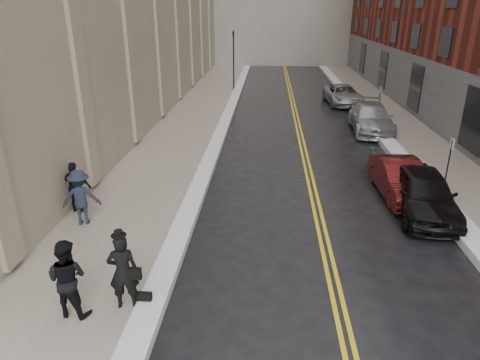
# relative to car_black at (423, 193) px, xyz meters

# --- Properties ---
(ground) EXTENTS (160.00, 160.00, 0.00)m
(ground) POSITION_rel_car_black_xyz_m (-6.24, -5.75, -0.82)
(ground) COLOR black
(ground) RESTS_ON ground
(sidewalk_left) EXTENTS (4.00, 64.00, 0.15)m
(sidewalk_left) POSITION_rel_car_black_xyz_m (-10.74, 10.25, -0.74)
(sidewalk_left) COLOR gray
(sidewalk_left) RESTS_ON ground
(sidewalk_right) EXTENTS (3.00, 64.00, 0.15)m
(sidewalk_right) POSITION_rel_car_black_xyz_m (2.76, 10.25, -0.74)
(sidewalk_right) COLOR gray
(sidewalk_right) RESTS_ON ground
(lane_stripe_a) EXTENTS (0.12, 64.00, 0.01)m
(lane_stripe_a) POSITION_rel_car_black_xyz_m (-3.86, 10.25, -0.81)
(lane_stripe_a) COLOR gold
(lane_stripe_a) RESTS_ON ground
(lane_stripe_b) EXTENTS (0.12, 64.00, 0.01)m
(lane_stripe_b) POSITION_rel_car_black_xyz_m (-3.62, 10.25, -0.81)
(lane_stripe_b) COLOR gold
(lane_stripe_b) RESTS_ON ground
(snow_ridge_left) EXTENTS (0.70, 60.80, 0.26)m
(snow_ridge_left) POSITION_rel_car_black_xyz_m (-8.44, 10.25, -0.69)
(snow_ridge_left) COLOR white
(snow_ridge_left) RESTS_ON ground
(snow_ridge_right) EXTENTS (0.85, 60.80, 0.30)m
(snow_ridge_right) POSITION_rel_car_black_xyz_m (0.91, 10.25, -0.67)
(snow_ridge_right) COLOR white
(snow_ridge_right) RESTS_ON ground
(traffic_signal) EXTENTS (0.18, 0.15, 5.20)m
(traffic_signal) POSITION_rel_car_black_xyz_m (-8.84, 24.25, 2.27)
(traffic_signal) COLOR black
(traffic_signal) RESTS_ON ground
(parking_sign_near) EXTENTS (0.06, 0.35, 2.23)m
(parking_sign_near) POSITION_rel_car_black_xyz_m (1.66, 2.25, 0.54)
(parking_sign_near) COLOR black
(parking_sign_near) RESTS_ON ground
(parking_sign_far) EXTENTS (0.06, 0.35, 2.23)m
(parking_sign_far) POSITION_rel_car_black_xyz_m (1.66, 14.25, 0.54)
(parking_sign_far) COLOR black
(parking_sign_far) RESTS_ON ground
(car_black) EXTENTS (2.26, 4.92, 1.63)m
(car_black) POSITION_rel_car_black_xyz_m (0.00, 0.00, 0.00)
(car_black) COLOR black
(car_black) RESTS_ON ground
(car_maroon) EXTENTS (1.67, 4.45, 1.45)m
(car_maroon) POSITION_rel_car_black_xyz_m (-0.38, 1.55, -0.09)
(car_maroon) COLOR #430B0C
(car_maroon) RESTS_ON ground
(car_silver_near) EXTENTS (2.56, 5.71, 1.62)m
(car_silver_near) POSITION_rel_car_black_xyz_m (0.56, 11.33, -0.00)
(car_silver_near) COLOR #95999C
(car_silver_near) RESTS_ON ground
(car_silver_far) EXTENTS (2.81, 5.43, 1.46)m
(car_silver_far) POSITION_rel_car_black_xyz_m (0.09, 19.14, -0.09)
(car_silver_far) COLOR #9C9FA4
(car_silver_far) RESTS_ON ground
(pedestrian_main) EXTENTS (0.80, 0.60, 1.98)m
(pedestrian_main) POSITION_rel_car_black_xyz_m (-9.04, -6.07, 0.32)
(pedestrian_main) COLOR black
(pedestrian_main) RESTS_ON sidewalk_left
(pedestrian_a) EXTENTS (1.06, 0.88, 1.99)m
(pedestrian_a) POSITION_rel_car_black_xyz_m (-10.26, -6.42, 0.33)
(pedestrian_a) COLOR black
(pedestrian_a) RESTS_ON sidewalk_left
(pedestrian_b) EXTENTS (1.39, 1.01, 1.93)m
(pedestrian_b) POSITION_rel_car_black_xyz_m (-11.87, -1.87, 0.30)
(pedestrian_b) COLOR #1B2331
(pedestrian_b) RESTS_ON sidewalk_left
(pedestrian_c) EXTENTS (1.10, 0.47, 1.87)m
(pedestrian_c) POSITION_rel_car_black_xyz_m (-12.44, -0.96, 0.27)
(pedestrian_c) COLOR black
(pedestrian_c) RESTS_ON sidewalk_left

